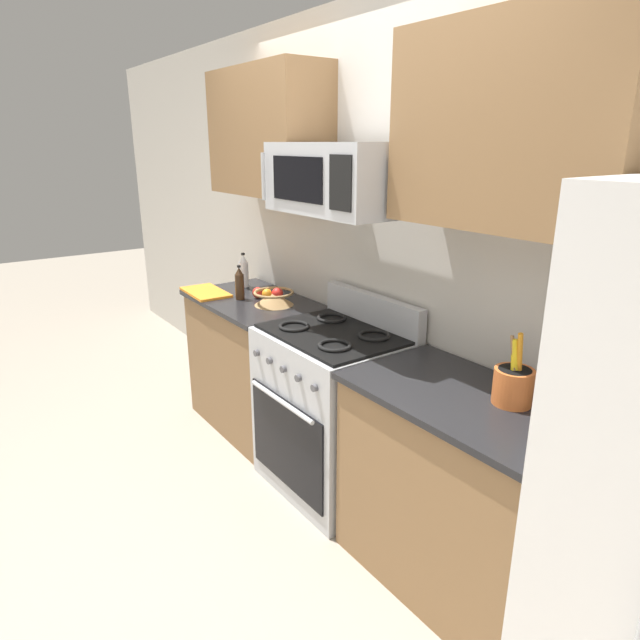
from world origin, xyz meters
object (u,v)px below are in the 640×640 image
apple_loose (258,293)px  bottle_soy (240,284)px  microwave (339,178)px  fruit_basket (274,297)px  cutting_board (206,292)px  utensil_crock (513,384)px  range_oven (333,409)px  bottle_vinegar (244,271)px

apple_loose → bottle_soy: bottle_soy is taller
microwave → fruit_basket: bearing=178.9°
microwave → fruit_basket: microwave is taller
fruit_basket → bottle_soy: bearing=-155.0°
cutting_board → utensil_crock: bearing=7.1°
microwave → range_oven: bearing=-90.0°
range_oven → utensil_crock: 1.17m
bottle_vinegar → bottle_soy: (0.27, -0.18, -0.01)m
bottle_vinegar → cutting_board: bearing=-89.3°
cutting_board → microwave: bearing=10.5°
fruit_basket → apple_loose: (-0.20, -0.00, -0.01)m
microwave → utensil_crock: (1.05, 0.06, -0.73)m
bottle_vinegar → range_oven: bearing=-5.0°
microwave → cutting_board: size_ratio=1.90×
microwave → apple_loose: 1.16m
microwave → utensil_crock: size_ratio=2.51×
fruit_basket → bottle_soy: 0.27m
range_oven → cutting_board: range_oven is taller
fruit_basket → apple_loose: size_ratio=3.48×
microwave → bottle_vinegar: (-1.19, 0.08, -0.70)m
range_oven → microwave: 1.24m
range_oven → microwave: bearing=90.0°
apple_loose → bottle_vinegar: 0.33m
range_oven → bottle_vinegar: bearing=175.0°
utensil_crock → bottle_vinegar: size_ratio=1.25×
fruit_basket → range_oven: bearing=-3.3°
utensil_crock → cutting_board: bearing=-172.9°
microwave → cutting_board: (-1.18, -0.22, -0.80)m
utensil_crock → cutting_board: (-2.23, -0.28, -0.07)m
fruit_basket → microwave: bearing=-1.1°
bottle_soy → cutting_board: bearing=-155.8°
range_oven → bottle_soy: size_ratio=4.83×
range_oven → fruit_basket: size_ratio=4.30×
bottle_vinegar → bottle_soy: bottle_vinegar is taller
utensil_crock → apple_loose: bearing=-178.6°
utensil_crock → apple_loose: utensil_crock is taller
apple_loose → bottle_soy: size_ratio=0.32×
apple_loose → range_oven: bearing=-2.4°
cutting_board → bottle_vinegar: size_ratio=1.65×
utensil_crock → fruit_basket: bearing=-178.5°
range_oven → bottle_soy: (-0.91, -0.07, 0.54)m
range_oven → microwave: size_ratio=1.44×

